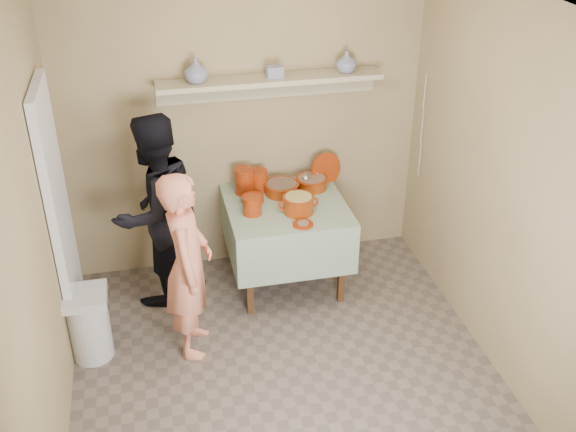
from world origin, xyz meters
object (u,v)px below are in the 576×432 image
object	(u,v)px
cazuela_rice	(298,203)
person_cook	(188,265)
person_helper	(156,211)
trash_bin	(89,324)
serving_table	(286,216)

from	to	relation	value
cazuela_rice	person_cook	bearing A→B (deg)	-150.91
person_helper	trash_bin	bearing A→B (deg)	10.12
person_cook	trash_bin	world-z (taller)	person_cook
person_cook	trash_bin	size ratio (longest dim) A/B	2.59
serving_table	cazuela_rice	world-z (taller)	cazuela_rice
cazuela_rice	trash_bin	world-z (taller)	cazuela_rice
person_cook	cazuela_rice	xyz separation A→B (m)	(0.93, 0.52, 0.12)
serving_table	person_helper	bearing A→B (deg)	178.67
serving_table	trash_bin	world-z (taller)	serving_table
person_helper	serving_table	size ratio (longest dim) A/B	1.65
person_cook	trash_bin	bearing A→B (deg)	94.75
person_helper	serving_table	xyz separation A→B (m)	(1.05, -0.02, -0.16)
person_helper	trash_bin	world-z (taller)	person_helper
person_helper	cazuela_rice	size ratio (longest dim) A/B	4.87
person_cook	person_helper	xyz separation A→B (m)	(-0.18, 0.70, 0.08)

